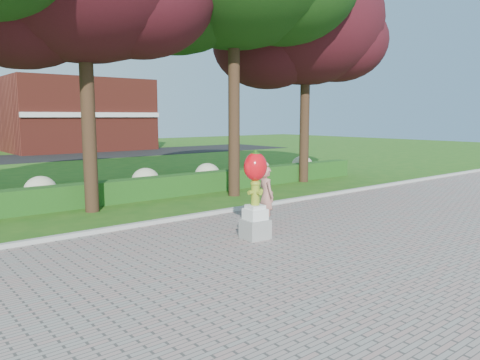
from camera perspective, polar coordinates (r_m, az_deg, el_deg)
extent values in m
plane|color=#235816|center=(11.95, 2.62, -7.13)|extent=(100.00, 100.00, 0.00)
cube|color=gray|center=(9.48, 19.31, -11.45)|extent=(40.00, 14.00, 0.04)
cube|color=#ADADA5|center=(14.24, -5.49, -4.41)|extent=(40.00, 0.18, 0.15)
cube|color=#1B4313|center=(17.60, -12.77, -1.15)|extent=(24.00, 0.70, 0.80)
ellipsoid|color=#AEB489|center=(17.43, -23.13, -1.18)|extent=(1.10, 1.10, 0.99)
ellipsoid|color=#AEB489|center=(18.91, -11.43, -0.05)|extent=(1.10, 1.10, 0.99)
ellipsoid|color=#AEB489|center=(20.46, -3.99, 0.68)|extent=(1.10, 1.10, 0.99)
ellipsoid|color=#AEB489|center=(22.32, 2.31, 1.28)|extent=(1.10, 1.10, 0.99)
ellipsoid|color=#AEB489|center=(24.40, 7.59, 1.77)|extent=(1.10, 1.10, 0.99)
cube|color=maroon|center=(45.39, -19.17, 7.51)|extent=(12.00, 8.00, 6.40)
cylinder|color=black|center=(15.67, -18.01, 7.43)|extent=(0.44, 0.44, 6.16)
cylinder|color=black|center=(18.02, -0.74, 9.58)|extent=(0.44, 0.44, 7.28)
cylinder|color=black|center=(22.15, 7.87, 7.36)|extent=(0.44, 0.44, 5.88)
ellipsoid|color=black|center=(22.56, 8.09, 18.63)|extent=(7.39, 6.72, 5.71)
ellipsoid|color=black|center=(21.87, 3.43, 16.25)|extent=(5.04, 5.04, 4.03)
ellipsoid|color=black|center=(23.10, 11.82, 16.17)|extent=(4.62, 4.62, 3.70)
cube|color=gray|center=(11.74, 1.86, -5.98)|extent=(0.66, 0.66, 0.48)
cube|color=silver|center=(11.65, 1.86, -4.18)|extent=(0.53, 0.53, 0.27)
cube|color=silver|center=(11.62, 1.87, -3.29)|extent=(0.42, 0.42, 0.10)
cylinder|color=olive|center=(11.56, 1.87, -1.74)|extent=(0.21, 0.21, 0.54)
ellipsoid|color=olive|center=(11.52, 1.88, -0.41)|extent=(0.25, 0.25, 0.18)
cylinder|color=olive|center=(11.45, 1.29, -1.54)|extent=(0.12, 0.11, 0.11)
cylinder|color=olive|center=(11.65, 2.45, -1.38)|extent=(0.12, 0.11, 0.11)
cylinder|color=olive|center=(11.44, 2.35, -1.55)|extent=(0.12, 0.12, 0.12)
cylinder|color=olive|center=(11.51, 1.88, -0.03)|extent=(0.08, 0.08, 0.05)
ellipsoid|color=red|center=(11.47, 1.89, 1.64)|extent=(0.61, 0.54, 0.70)
ellipsoid|color=red|center=(11.36, 1.23, 1.49)|extent=(0.30, 0.30, 0.45)
ellipsoid|color=red|center=(11.58, 2.54, 1.61)|extent=(0.30, 0.30, 0.45)
cylinder|color=#225413|center=(11.44, 1.90, 3.38)|extent=(0.10, 0.10, 0.12)
ellipsoid|color=#225413|center=(11.44, 1.90, 3.23)|extent=(0.23, 0.23, 0.08)
imported|color=#B67568|center=(12.98, 3.22, -1.99)|extent=(0.53, 0.68, 1.67)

